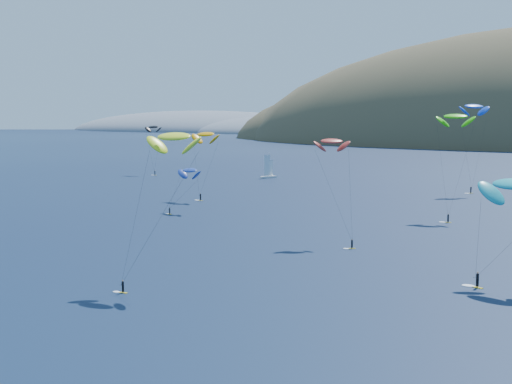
{
  "coord_description": "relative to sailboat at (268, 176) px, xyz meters",
  "views": [
    {
      "loc": [
        57.33,
        -37.48,
        24.17
      ],
      "look_at": [
        -9.28,
        80.0,
        9.0
      ],
      "focal_mm": 50.0,
      "sensor_mm": 36.0,
      "label": 1
    }
  ],
  "objects": [
    {
      "name": "kitesurfer_12",
      "position": [
        -47.79,
        -6.41,
        17.45
      ],
      "size": [
        8.9,
        7.52,
        20.34
      ],
      "rotation": [
        0.0,
        0.0,
        0.07
      ],
      "color": "gold",
      "rests_on": "ground"
    },
    {
      "name": "headland",
      "position": [
        -377.56,
        557.85,
        -4.23
      ],
      "size": [
        460.0,
        250.0,
        60.0
      ],
      "color": "slate",
      "rests_on": "ground"
    },
    {
      "name": "kitesurfer_10",
      "position": [
        25.78,
        -87.54,
        9.22
      ],
      "size": [
        7.65,
        9.35,
        12.09
      ],
      "rotation": [
        0.0,
        0.0,
        -0.23
      ],
      "color": "gold",
      "rests_on": "ground"
    },
    {
      "name": "kitesurfer_1",
      "position": [
        14.93,
        -63.98,
        17.15
      ],
      "size": [
        9.12,
        7.35,
        20.52
      ],
      "rotation": [
        0.0,
        0.0,
        -0.08
      ],
      "color": "gold",
      "rests_on": "ground"
    },
    {
      "name": "sailboat",
      "position": [
        0.0,
        0.0,
        0.0
      ],
      "size": [
        8.1,
        7.57,
        9.68
      ],
      "rotation": [
        0.0,
        0.0,
        -0.39
      ],
      "color": "silver",
      "rests_on": "ground"
    },
    {
      "name": "kitesurfer_4",
      "position": [
        76.18,
        -11.61,
        24.99
      ],
      "size": [
        9.71,
        9.6,
        28.52
      ],
      "rotation": [
        0.0,
        0.0,
        0.77
      ],
      "color": "gold",
      "rests_on": "ground"
    },
    {
      "name": "kitesurfer_2",
      "position": [
        65.49,
        -148.14,
        19.86
      ],
      "size": [
        8.39,
        11.54,
        23.02
      ],
      "rotation": [
        0.0,
        0.0,
        0.09
      ],
      "color": "gold",
      "rests_on": "ground"
    },
    {
      "name": "kitesurfer_3",
      "position": [
        83.9,
        -64.19,
        22.28
      ],
      "size": [
        8.93,
        13.22,
        25.51
      ],
      "rotation": [
        0.0,
        0.0,
        0.25
      ],
      "color": "gold",
      "rests_on": "ground"
    },
    {
      "name": "kitesurfer_9",
      "position": [
        71.73,
        -106.98,
        17.85
      ],
      "size": [
        10.8,
        9.52,
        20.6
      ],
      "rotation": [
        0.0,
        0.0,
        0.64
      ],
      "color": "gold",
      "rests_on": "ground"
    }
  ]
}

